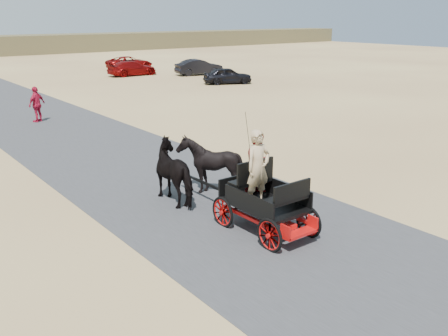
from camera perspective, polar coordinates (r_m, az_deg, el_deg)
ground at (r=11.75m, az=6.99°, el=-8.23°), size 140.00×140.00×0.00m
road at (r=11.75m, az=6.99°, el=-8.21°), size 6.00×140.00×0.01m
carriage at (r=12.06m, az=4.66°, el=-5.60°), size 1.30×2.40×0.72m
horse_left at (r=13.84m, az=-5.35°, el=-0.45°), size 0.91×2.01×1.70m
horse_right at (r=14.42m, az=-1.66°, el=0.36°), size 1.37×1.54×1.70m
driver_man at (r=11.54m, az=3.90°, el=0.01°), size 0.66×0.43×1.80m
passenger_woman at (r=12.29m, az=3.95°, el=0.53°), size 0.77×0.60×1.58m
pedestrian at (r=25.86m, az=-20.61°, el=6.83°), size 1.08×0.87×1.73m
car_a at (r=38.05m, az=0.41°, el=10.52°), size 3.89×2.78×1.23m
car_b at (r=43.81m, az=-2.87°, el=11.44°), size 4.26×2.30×1.33m
car_c at (r=44.00m, az=-10.46°, el=11.15°), size 4.29×1.81×1.24m
car_d at (r=49.27m, az=-10.75°, el=11.73°), size 4.55×2.48×1.21m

